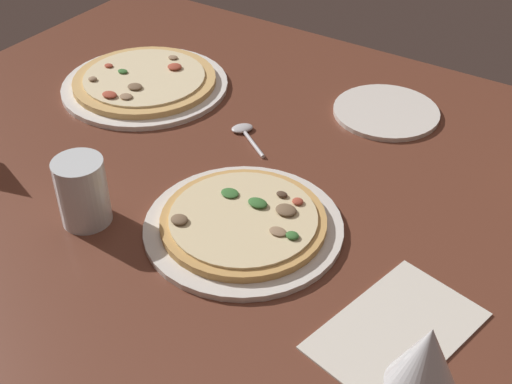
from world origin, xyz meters
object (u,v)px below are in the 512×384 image
at_px(spoon, 245,132).
at_px(pizza_side, 145,82).
at_px(pizza_main, 244,223).
at_px(paper_menu, 397,331).
at_px(wine_glass_near, 425,362).
at_px(side_plate, 386,112).
at_px(water_glass, 83,195).

bearing_deg(spoon, pizza_side, 172.61).
bearing_deg(spoon, pizza_main, -56.52).
distance_m(pizza_side, paper_menu, 0.74).
relative_size(pizza_main, pizza_side, 0.90).
bearing_deg(wine_glass_near, side_plate, 116.48).
distance_m(pizza_main, side_plate, 0.42).
height_order(pizza_side, wine_glass_near, wine_glass_near).
bearing_deg(wine_glass_near, water_glass, 172.23).
bearing_deg(water_glass, pizza_side, 118.57).
bearing_deg(spoon, paper_menu, -33.55).
bearing_deg(wine_glass_near, pizza_main, 151.40).
bearing_deg(paper_menu, spoon, 159.33).
bearing_deg(pizza_main, pizza_side, 148.31).
relative_size(water_glass, spoon, 1.01).
xyz_separation_m(wine_glass_near, water_glass, (-0.55, 0.07, -0.08)).
bearing_deg(pizza_main, paper_menu, -11.98).
height_order(pizza_main, pizza_side, same).
relative_size(pizza_side, wine_glass_near, 1.91).
distance_m(wine_glass_near, paper_menu, 0.19).
height_order(paper_menu, spoon, spoon).
xyz_separation_m(water_glass, spoon, (0.07, 0.33, -0.04)).
relative_size(pizza_main, wine_glass_near, 1.73).
distance_m(water_glass, side_plate, 0.58).
distance_m(pizza_main, paper_menu, 0.27).
bearing_deg(wine_glass_near, spoon, 140.22).
xyz_separation_m(pizza_main, water_glass, (-0.21, -0.11, 0.04)).
bearing_deg(paper_menu, pizza_side, 168.38).
xyz_separation_m(pizza_main, side_plate, (0.04, 0.42, -0.01)).
bearing_deg(water_glass, spoon, 78.49).
xyz_separation_m(pizza_side, water_glass, (0.20, -0.36, 0.04)).
relative_size(paper_menu, spoon, 2.11).
height_order(water_glass, paper_menu, water_glass).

